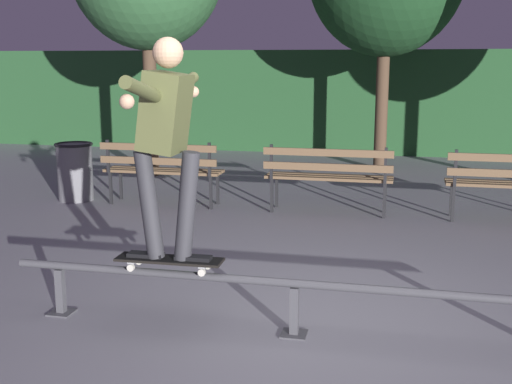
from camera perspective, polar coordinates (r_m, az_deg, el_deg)
name	(u,v)px	position (r m, az deg, el deg)	size (l,w,h in m)	color
ground_plane	(296,329)	(4.75, 3.60, -12.00)	(90.00, 90.00, 0.00)	gray
hedge_backdrop	(371,101)	(14.04, 10.15, 7.90)	(24.00, 1.20, 2.14)	#234C28
grind_rail	(295,292)	(4.53, 3.43, -8.80)	(4.24, 0.18, 0.41)	#47474C
skateboard	(169,260)	(4.71, -7.67, -6.01)	(0.78, 0.22, 0.09)	black
skateboarder	(166,131)	(4.52, -7.95, 5.40)	(0.62, 1.41, 1.56)	black
park_bench_leftmost	(161,166)	(8.63, -8.38, 2.30)	(1.60, 0.42, 0.88)	black
park_bench_left_center	(328,172)	(8.10, 6.41, 1.76)	(1.60, 0.42, 0.88)	black
trash_can	(75,171)	(9.25, -15.73, 1.82)	(0.52, 0.52, 0.80)	slate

